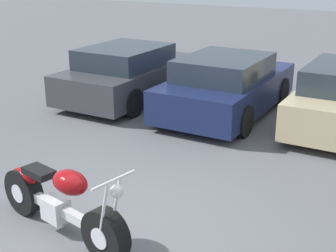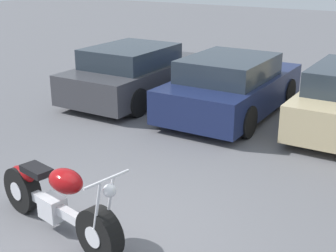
# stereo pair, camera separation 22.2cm
# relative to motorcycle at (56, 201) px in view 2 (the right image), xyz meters

# --- Properties ---
(ground_plane) EXTENTS (60.00, 60.00, 0.00)m
(ground_plane) POSITION_rel_motorcycle_xyz_m (0.48, 0.13, -0.43)
(ground_plane) COLOR slate
(motorcycle) EXTENTS (2.29, 0.87, 1.09)m
(motorcycle) POSITION_rel_motorcycle_xyz_m (0.00, 0.00, 0.00)
(motorcycle) COLOR black
(motorcycle) RESTS_ON ground_plane
(parked_car_dark_grey) EXTENTS (1.96, 4.08, 1.34)m
(parked_car_dark_grey) POSITION_rel_motorcycle_xyz_m (-2.70, 5.58, 0.21)
(parked_car_dark_grey) COLOR #3D3D42
(parked_car_dark_grey) RESTS_ON ground_plane
(parked_car_navy) EXTENTS (1.96, 4.08, 1.34)m
(parked_car_navy) POSITION_rel_motorcycle_xyz_m (-0.13, 5.63, 0.21)
(parked_car_navy) COLOR #19234C
(parked_car_navy) RESTS_ON ground_plane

